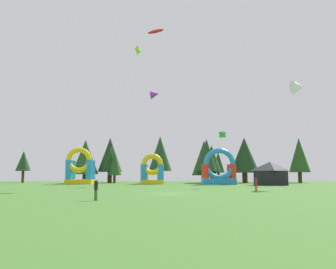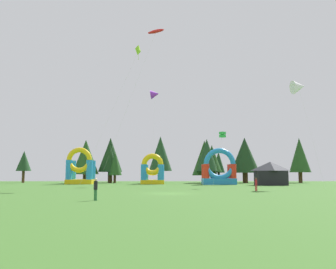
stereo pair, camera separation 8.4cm
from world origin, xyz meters
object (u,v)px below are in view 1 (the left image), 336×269
(kite_purple_delta, at_px, (155,94))
(inflatable_red_slide, at_px, (219,172))
(kite_white_delta, at_px, (298,87))
(inflatable_orange_dome, at_px, (80,170))
(inflatable_yellow_castle, at_px, (152,173))
(kite_lime_diamond, at_px, (138,51))
(person_near_camera, at_px, (96,187))
(kite_red_parafoil, at_px, (156,32))
(kite_green_box, at_px, (222,135))
(festival_tent, at_px, (270,173))
(person_far_side, at_px, (256,183))

(kite_purple_delta, distance_m, inflatable_red_slide, 19.20)
(kite_white_delta, height_order, inflatable_orange_dome, kite_white_delta)
(inflatable_red_slide, distance_m, inflatable_yellow_castle, 13.21)
(kite_lime_diamond, bearing_deg, person_near_camera, -90.93)
(kite_red_parafoil, bearing_deg, inflatable_yellow_castle, 94.10)
(kite_white_delta, relative_size, kite_green_box, 1.96)
(inflatable_yellow_castle, relative_size, festival_tent, 1.15)
(person_far_side, distance_m, inflatable_red_slide, 25.51)
(kite_purple_delta, height_order, festival_tent, kite_purple_delta)
(kite_white_delta, relative_size, person_far_side, 10.45)
(festival_tent, bearing_deg, kite_white_delta, -80.50)
(kite_white_delta, height_order, inflatable_red_slide, kite_white_delta)
(kite_white_delta, relative_size, kite_purple_delta, 0.93)
(kite_green_box, relative_size, inflatable_yellow_castle, 1.40)
(kite_white_delta, bearing_deg, kite_green_box, 177.06)
(kite_red_parafoil, xyz_separation_m, person_near_camera, (-3.75, -31.39, -25.34))
(kite_lime_diamond, distance_m, person_far_side, 34.02)
(kite_white_delta, distance_m, festival_tent, 16.91)
(kite_lime_diamond, relative_size, kite_green_box, 2.95)
(person_near_camera, height_order, inflatable_orange_dome, inflatable_orange_dome)
(kite_purple_delta, distance_m, person_far_side, 30.42)
(kite_lime_diamond, bearing_deg, inflatable_yellow_castle, 76.31)
(kite_purple_delta, distance_m, person_near_camera, 41.17)
(person_far_side, distance_m, inflatable_yellow_castle, 31.74)
(kite_green_box, distance_m, inflatable_orange_dome, 31.74)
(kite_green_box, bearing_deg, person_near_camera, -118.20)
(kite_white_delta, bearing_deg, person_far_side, -132.42)
(inflatable_orange_dome, distance_m, inflatable_yellow_castle, 14.49)
(kite_red_parafoil, bearing_deg, kite_green_box, -25.59)
(person_near_camera, distance_m, inflatable_red_slide, 43.79)
(festival_tent, bearing_deg, inflatable_yellow_castle, 159.62)
(kite_red_parafoil, bearing_deg, inflatable_orange_dome, 140.35)
(inflatable_red_slide, relative_size, inflatable_yellow_castle, 1.14)
(kite_purple_delta, relative_size, kite_green_box, 2.11)
(person_near_camera, bearing_deg, festival_tent, 89.79)
(kite_lime_diamond, distance_m, inflatable_red_slide, 27.14)
(festival_tent, bearing_deg, kite_lime_diamond, -176.49)
(person_far_side, xyz_separation_m, inflatable_orange_dome, (-28.04, 28.74, 1.84))
(kite_purple_delta, height_order, kite_green_box, kite_purple_delta)
(inflatable_orange_dome, bearing_deg, kite_green_box, -34.52)
(person_far_side, height_order, festival_tent, festival_tent)
(inflatable_yellow_castle, bearing_deg, kite_green_box, -57.38)
(kite_red_parafoil, height_order, inflatable_orange_dome, kite_red_parafoil)
(person_near_camera, bearing_deg, inflatable_yellow_castle, 119.86)
(inflatable_yellow_castle, bearing_deg, inflatable_orange_dome, 179.75)
(person_near_camera, distance_m, inflatable_orange_dome, 45.69)
(kite_white_delta, bearing_deg, inflatable_red_slide, 124.20)
(kite_purple_delta, distance_m, kite_green_box, 18.02)
(inflatable_yellow_castle, bearing_deg, kite_red_parafoil, -85.90)
(kite_red_parafoil, xyz_separation_m, inflatable_red_slide, (11.91, 9.48, -24.03))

